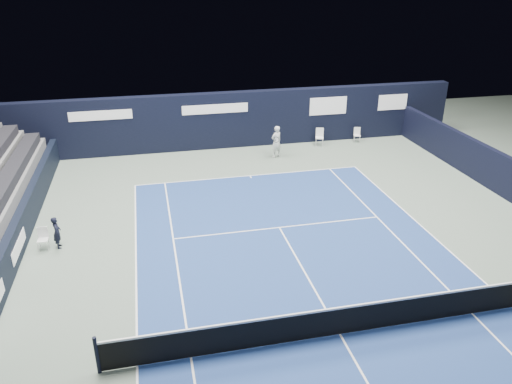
% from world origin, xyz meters
% --- Properties ---
extents(ground, '(48.00, 48.00, 0.00)m').
position_xyz_m(ground, '(0.00, 2.00, 0.00)').
color(ground, '#5A6B5E').
rests_on(ground, ground).
extents(court_surface, '(10.97, 23.77, 0.01)m').
position_xyz_m(court_surface, '(0.00, 0.00, 0.00)').
color(court_surface, navy).
rests_on(court_surface, ground).
extents(folding_chair_back_a, '(0.55, 0.57, 0.99)m').
position_xyz_m(folding_chair_back_a, '(4.88, 15.64, 0.66)').
color(folding_chair_back_a, white).
rests_on(folding_chair_back_a, ground).
extents(folding_chair_back_b, '(0.46, 0.45, 0.84)m').
position_xyz_m(folding_chair_back_b, '(7.21, 15.71, 0.48)').
color(folding_chair_back_b, silver).
rests_on(folding_chair_back_b, ground).
extents(line_judge_chair, '(0.38, 0.37, 0.83)m').
position_xyz_m(line_judge_chair, '(-8.69, 6.76, 0.47)').
color(line_judge_chair, white).
rests_on(line_judge_chair, ground).
extents(line_judge, '(0.35, 0.48, 1.21)m').
position_xyz_m(line_judge, '(-8.19, 6.72, 0.61)').
color(line_judge, black).
rests_on(line_judge, ground).
extents(court_markings, '(11.03, 23.83, 0.00)m').
position_xyz_m(court_markings, '(0.00, 0.00, 0.01)').
color(court_markings, white).
rests_on(court_markings, court_surface).
extents(tennis_net, '(12.90, 0.10, 1.10)m').
position_xyz_m(tennis_net, '(0.00, 0.00, 0.51)').
color(tennis_net, black).
rests_on(tennis_net, ground).
extents(back_sponsor_wall, '(26.00, 0.63, 3.10)m').
position_xyz_m(back_sponsor_wall, '(0.01, 16.50, 1.55)').
color(back_sponsor_wall, black).
rests_on(back_sponsor_wall, ground).
extents(side_barrier_left, '(0.33, 22.00, 1.20)m').
position_xyz_m(side_barrier_left, '(-9.50, 5.97, 0.60)').
color(side_barrier_left, black).
rests_on(side_barrier_left, ground).
extents(tennis_player, '(0.74, 0.93, 1.72)m').
position_xyz_m(tennis_player, '(1.94, 14.21, 0.86)').
color(tennis_player, silver).
rests_on(tennis_player, ground).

